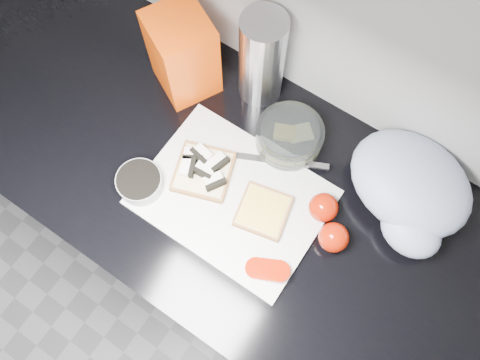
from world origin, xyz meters
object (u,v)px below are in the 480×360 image
Objects in this scene: glass_bowl at (289,137)px; bread_bag at (183,54)px; cutting_board at (233,197)px; steel_canister at (262,59)px.

glass_bowl is 0.72× the size of bread_bag.
steel_canister is at bearing 110.98° from cutting_board.
bread_bag is 0.18m from steel_canister.
steel_canister reaches higher than bread_bag.
glass_bowl is at bearing 80.59° from cutting_board.
cutting_board is at bearing -8.51° from bread_bag.
steel_canister is at bearing 53.53° from bread_bag.
bread_bag is at bearing -153.96° from steel_canister.
steel_canister reaches higher than cutting_board.
bread_bag reaches higher than cutting_board.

